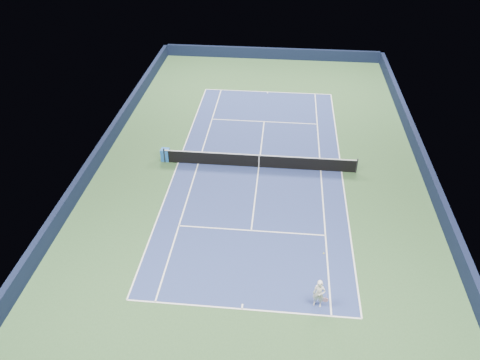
{
  "coord_description": "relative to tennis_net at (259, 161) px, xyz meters",
  "views": [
    {
      "loc": [
        1.31,
        -26.0,
        17.48
      ],
      "look_at": [
        -0.97,
        -3.0,
        1.0
      ],
      "focal_mm": 35.0,
      "sensor_mm": 36.0,
      "label": 1
    }
  ],
  "objects": [
    {
      "name": "sponsor_cube",
      "position": [
        -6.4,
        0.23,
        -0.06
      ],
      "size": [
        0.59,
        0.51,
        0.88
      ],
      "color": "#1C58AC",
      "rests_on": "ground"
    },
    {
      "name": "baseline_near",
      "position": [
        0.0,
        -11.88,
        -0.5
      ],
      "size": [
        10.97,
        0.08,
        0.0
      ],
      "primitive_type": "cube",
      "color": "white",
      "rests_on": "ground"
    },
    {
      "name": "wall_right",
      "position": [
        10.82,
        0.0,
        0.05
      ],
      "size": [
        0.35,
        40.0,
        1.1
      ],
      "primitive_type": "cube",
      "color": "black",
      "rests_on": "ground"
    },
    {
      "name": "baseline_far",
      "position": [
        0.0,
        11.88,
        -0.5
      ],
      "size": [
        10.97,
        0.08,
        0.0
      ],
      "primitive_type": "cube",
      "color": "white",
      "rests_on": "ground"
    },
    {
      "name": "center_mark_near",
      "position": [
        0.0,
        -11.73,
        -0.5
      ],
      "size": [
        0.08,
        0.3,
        0.0
      ],
      "primitive_type": "cube",
      "color": "white",
      "rests_on": "ground"
    },
    {
      "name": "court_surface",
      "position": [
        0.0,
        0.0,
        -0.5
      ],
      "size": [
        10.97,
        23.77,
        0.01
      ],
      "primitive_type": "cube",
      "color": "navy",
      "rests_on": "ground"
    },
    {
      "name": "sideline_doubles_right",
      "position": [
        5.49,
        0.0,
        -0.5
      ],
      "size": [
        0.08,
        23.77,
        0.0
      ],
      "primitive_type": "cube",
      "color": "white",
      "rests_on": "ground"
    },
    {
      "name": "sideline_singles_left",
      "position": [
        -4.12,
        0.0,
        -0.5
      ],
      "size": [
        0.08,
        23.77,
        0.0
      ],
      "primitive_type": "cube",
      "color": "white",
      "rests_on": "ground"
    },
    {
      "name": "service_line_far",
      "position": [
        0.0,
        6.4,
        -0.5
      ],
      "size": [
        8.23,
        0.08,
        0.0
      ],
      "primitive_type": "cube",
      "color": "white",
      "rests_on": "ground"
    },
    {
      "name": "center_mark_far",
      "position": [
        0.0,
        11.73,
        -0.5
      ],
      "size": [
        0.08,
        0.3,
        0.0
      ],
      "primitive_type": "cube",
      "color": "white",
      "rests_on": "ground"
    },
    {
      "name": "ground",
      "position": [
        0.0,
        0.0,
        -0.5
      ],
      "size": [
        40.0,
        40.0,
        0.0
      ],
      "primitive_type": "plane",
      "color": "#2C4C29",
      "rests_on": "ground"
    },
    {
      "name": "sideline_doubles_left",
      "position": [
        -5.49,
        0.0,
        -0.5
      ],
      "size": [
        0.08,
        23.77,
        0.0
      ],
      "primitive_type": "cube",
      "color": "white",
      "rests_on": "ground"
    },
    {
      "name": "wall_far",
      "position": [
        0.0,
        19.82,
        0.05
      ],
      "size": [
        22.0,
        0.35,
        1.1
      ],
      "primitive_type": "cube",
      "color": "black",
      "rests_on": "ground"
    },
    {
      "name": "wall_left",
      "position": [
        -10.82,
        0.0,
        0.05
      ],
      "size": [
        0.35,
        40.0,
        1.1
      ],
      "primitive_type": "cube",
      "color": "black",
      "rests_on": "ground"
    },
    {
      "name": "tennis_net",
      "position": [
        0.0,
        0.0,
        0.0
      ],
      "size": [
        12.9,
        0.1,
        1.07
      ],
      "color": "black",
      "rests_on": "ground"
    },
    {
      "name": "service_line_near",
      "position": [
        0.0,
        -6.4,
        -0.5
      ],
      "size": [
        8.23,
        0.08,
        0.0
      ],
      "primitive_type": "cube",
      "color": "white",
      "rests_on": "ground"
    },
    {
      "name": "center_service_line",
      "position": [
        0.0,
        0.0,
        -0.5
      ],
      "size": [
        0.08,
        12.8,
        0.0
      ],
      "primitive_type": "cube",
      "color": "white",
      "rests_on": "ground"
    },
    {
      "name": "sideline_singles_right",
      "position": [
        4.12,
        0.0,
        -0.5
      ],
      "size": [
        0.08,
        23.77,
        0.0
      ],
      "primitive_type": "cube",
      "color": "white",
      "rests_on": "ground"
    },
    {
      "name": "tennis_player",
      "position": [
        3.5,
        -11.3,
        0.28
      ],
      "size": [
        0.77,
        1.27,
        2.42
      ],
      "color": "white",
      "rests_on": "ground"
    }
  ]
}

